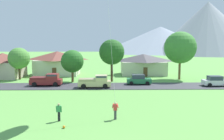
{
  "coord_description": "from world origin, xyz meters",
  "views": [
    {
      "loc": [
        -1.09,
        -13.67,
        7.11
      ],
      "look_at": [
        -0.64,
        10.78,
        4.41
      ],
      "focal_mm": 38.47,
      "sensor_mm": 36.0,
      "label": 1
    }
  ],
  "objects_px": {
    "house_left_center": "(143,64)",
    "pickup_truck_maroon_east_side": "(47,80)",
    "parked_car_green_west_end": "(139,80)",
    "tree_center": "(19,58)",
    "watcher_person": "(59,112)",
    "soccer_ball": "(64,127)",
    "tree_near_right": "(112,52)",
    "tree_near_left": "(180,48)",
    "tree_right_of_center": "(72,61)",
    "pickup_truck_sand_west_side": "(95,81)",
    "parked_car_white_mid_west": "(215,81)",
    "house_leftmost": "(3,65)",
    "house_right_center": "(58,63)"
  },
  "relations": [
    {
      "from": "house_left_center",
      "to": "pickup_truck_maroon_east_side",
      "type": "bearing_deg",
      "value": -141.34
    },
    {
      "from": "pickup_truck_maroon_east_side",
      "to": "parked_car_green_west_end",
      "type": "bearing_deg",
      "value": 3.93
    },
    {
      "from": "tree_center",
      "to": "watcher_person",
      "type": "height_order",
      "value": "tree_center"
    },
    {
      "from": "tree_center",
      "to": "soccer_ball",
      "type": "height_order",
      "value": "tree_center"
    },
    {
      "from": "tree_near_right",
      "to": "soccer_ball",
      "type": "height_order",
      "value": "tree_near_right"
    },
    {
      "from": "house_left_center",
      "to": "tree_near_left",
      "type": "xyz_separation_m",
      "value": [
        6.12,
        -7.68,
        3.89
      ]
    },
    {
      "from": "tree_right_of_center",
      "to": "house_left_center",
      "type": "bearing_deg",
      "value": 35.04
    },
    {
      "from": "parked_car_green_west_end",
      "to": "pickup_truck_sand_west_side",
      "type": "xyz_separation_m",
      "value": [
        -7.37,
        -3.03,
        0.19
      ]
    },
    {
      "from": "tree_right_of_center",
      "to": "pickup_truck_maroon_east_side",
      "type": "relative_size",
      "value": 1.14
    },
    {
      "from": "parked_car_white_mid_west",
      "to": "watcher_person",
      "type": "bearing_deg",
      "value": -141.83
    },
    {
      "from": "tree_center",
      "to": "parked_car_green_west_end",
      "type": "bearing_deg",
      "value": -15.81
    },
    {
      "from": "tree_center",
      "to": "soccer_ball",
      "type": "bearing_deg",
      "value": -63.73
    },
    {
      "from": "house_leftmost",
      "to": "tree_near_left",
      "type": "relative_size",
      "value": 0.85
    },
    {
      "from": "house_leftmost",
      "to": "house_right_center",
      "type": "xyz_separation_m",
      "value": [
        10.5,
        4.15,
        0.12
      ]
    },
    {
      "from": "parked_car_white_mid_west",
      "to": "parked_car_green_west_end",
      "type": "bearing_deg",
      "value": 171.44
    },
    {
      "from": "watcher_person",
      "to": "house_left_center",
      "type": "bearing_deg",
      "value": 69.12
    },
    {
      "from": "pickup_truck_sand_west_side",
      "to": "soccer_ball",
      "type": "bearing_deg",
      "value": -95.4
    },
    {
      "from": "tree_center",
      "to": "tree_right_of_center",
      "type": "distance_m",
      "value": 11.43
    },
    {
      "from": "tree_near_left",
      "to": "soccer_ball",
      "type": "relative_size",
      "value": 39.57
    },
    {
      "from": "parked_car_green_west_end",
      "to": "pickup_truck_maroon_east_side",
      "type": "bearing_deg",
      "value": -176.07
    },
    {
      "from": "tree_near_right",
      "to": "parked_car_white_mid_west",
      "type": "relative_size",
      "value": 1.88
    },
    {
      "from": "tree_near_left",
      "to": "tree_near_right",
      "type": "distance_m",
      "value": 13.78
    },
    {
      "from": "house_left_center",
      "to": "watcher_person",
      "type": "xyz_separation_m",
      "value": [
        -12.67,
        -33.21,
        -1.57
      ]
    },
    {
      "from": "house_leftmost",
      "to": "tree_center",
      "type": "bearing_deg",
      "value": -32.68
    },
    {
      "from": "house_leftmost",
      "to": "pickup_truck_sand_west_side",
      "type": "bearing_deg",
      "value": -31.73
    },
    {
      "from": "house_leftmost",
      "to": "tree_near_right",
      "type": "relative_size",
      "value": 1.03
    },
    {
      "from": "watcher_person",
      "to": "house_leftmost",
      "type": "bearing_deg",
      "value": 121.09
    },
    {
      "from": "tree_near_right",
      "to": "tree_center",
      "type": "bearing_deg",
      "value": 170.52
    },
    {
      "from": "tree_right_of_center",
      "to": "tree_near_right",
      "type": "bearing_deg",
      "value": 0.99
    },
    {
      "from": "tree_near_left",
      "to": "tree_right_of_center",
      "type": "height_order",
      "value": "tree_near_left"
    },
    {
      "from": "tree_center",
      "to": "soccer_ball",
      "type": "relative_size",
      "value": 26.38
    },
    {
      "from": "house_leftmost",
      "to": "tree_right_of_center",
      "type": "xyz_separation_m",
      "value": [
        15.37,
        -6.0,
        1.18
      ]
    },
    {
      "from": "house_left_center",
      "to": "parked_car_green_west_end",
      "type": "distance_m",
      "value": 14.0
    },
    {
      "from": "parked_car_green_west_end",
      "to": "house_leftmost",
      "type": "bearing_deg",
      "value": 161.18
    },
    {
      "from": "pickup_truck_sand_west_side",
      "to": "house_right_center",
      "type": "bearing_deg",
      "value": 119.81
    },
    {
      "from": "house_left_center",
      "to": "parked_car_white_mid_west",
      "type": "relative_size",
      "value": 2.52
    },
    {
      "from": "soccer_ball",
      "to": "parked_car_green_west_end",
      "type": "bearing_deg",
      "value": 67.02
    },
    {
      "from": "watcher_person",
      "to": "tree_near_left",
      "type": "bearing_deg",
      "value": 53.65
    },
    {
      "from": "tree_right_of_center",
      "to": "pickup_truck_sand_west_side",
      "type": "height_order",
      "value": "tree_right_of_center"
    },
    {
      "from": "house_left_center",
      "to": "pickup_truck_maroon_east_side",
      "type": "distance_m",
      "value": 23.58
    },
    {
      "from": "house_leftmost",
      "to": "pickup_truck_maroon_east_side",
      "type": "height_order",
      "value": "house_leftmost"
    },
    {
      "from": "tree_near_left",
      "to": "soccer_ball",
      "type": "bearing_deg",
      "value": -123.27
    },
    {
      "from": "house_leftmost",
      "to": "tree_center",
      "type": "height_order",
      "value": "tree_center"
    },
    {
      "from": "house_leftmost",
      "to": "parked_car_white_mid_west",
      "type": "bearing_deg",
      "value": -15.68
    },
    {
      "from": "pickup_truck_sand_west_side",
      "to": "tree_near_right",
      "type": "bearing_deg",
      "value": 67.03
    },
    {
      "from": "tree_right_of_center",
      "to": "pickup_truck_sand_west_side",
      "type": "relative_size",
      "value": 1.14
    },
    {
      "from": "house_right_center",
      "to": "tree_right_of_center",
      "type": "relative_size",
      "value": 1.7
    },
    {
      "from": "tree_center",
      "to": "soccer_ball",
      "type": "xyz_separation_m",
      "value": [
        13.81,
        -27.98,
        -4.08
      ]
    },
    {
      "from": "house_leftmost",
      "to": "soccer_ball",
      "type": "bearing_deg",
      "value": -59.42
    },
    {
      "from": "house_left_center",
      "to": "tree_near_left",
      "type": "height_order",
      "value": "tree_near_left"
    }
  ]
}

